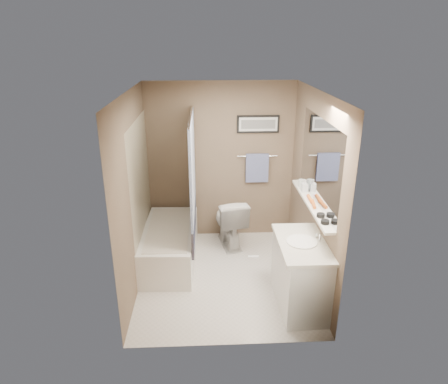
{
  "coord_description": "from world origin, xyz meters",
  "views": [
    {
      "loc": [
        -0.22,
        -4.51,
        2.98
      ],
      "look_at": [
        0.0,
        0.15,
        1.15
      ],
      "focal_mm": 32.0,
      "sensor_mm": 36.0,
      "label": 1
    }
  ],
  "objects_px": {
    "bathtub": "(170,245)",
    "glass_jar": "(301,183)",
    "toilet": "(229,221)",
    "hair_brush_back": "(310,199)",
    "soap_bottle": "(305,186)",
    "vanity": "(301,276)",
    "candle_bowl_far": "(321,215)",
    "candle_bowl_near": "(325,222)",
    "hair_brush_front": "(313,204)"
  },
  "relations": [
    {
      "from": "candle_bowl_near",
      "to": "hair_brush_front",
      "type": "distance_m",
      "value": 0.48
    },
    {
      "from": "hair_brush_back",
      "to": "soap_bottle",
      "type": "bearing_deg",
      "value": 90.0
    },
    {
      "from": "bathtub",
      "to": "hair_brush_front",
      "type": "bearing_deg",
      "value": -19.35
    },
    {
      "from": "bathtub",
      "to": "candle_bowl_far",
      "type": "height_order",
      "value": "candle_bowl_far"
    },
    {
      "from": "candle_bowl_near",
      "to": "bathtub",
      "type": "bearing_deg",
      "value": 146.53
    },
    {
      "from": "toilet",
      "to": "vanity",
      "type": "xyz_separation_m",
      "value": [
        0.73,
        -1.53,
        0.02
      ]
    },
    {
      "from": "bathtub",
      "to": "glass_jar",
      "type": "bearing_deg",
      "value": -0.17
    },
    {
      "from": "candle_bowl_near",
      "to": "hair_brush_back",
      "type": "bearing_deg",
      "value": 90.0
    },
    {
      "from": "candle_bowl_far",
      "to": "soap_bottle",
      "type": "bearing_deg",
      "value": 90.0
    },
    {
      "from": "candle_bowl_far",
      "to": "hair_brush_back",
      "type": "relative_size",
      "value": 0.41
    },
    {
      "from": "glass_jar",
      "to": "soap_bottle",
      "type": "bearing_deg",
      "value": -90.0
    },
    {
      "from": "candle_bowl_far",
      "to": "soap_bottle",
      "type": "height_order",
      "value": "soap_bottle"
    },
    {
      "from": "toilet",
      "to": "hair_brush_back",
      "type": "height_order",
      "value": "hair_brush_back"
    },
    {
      "from": "bathtub",
      "to": "toilet",
      "type": "xyz_separation_m",
      "value": [
        0.87,
        0.45,
        0.13
      ]
    },
    {
      "from": "hair_brush_back",
      "to": "bathtub",
      "type": "bearing_deg",
      "value": 163.23
    },
    {
      "from": "vanity",
      "to": "candle_bowl_near",
      "type": "xyz_separation_m",
      "value": [
        0.19,
        -0.1,
        0.73
      ]
    },
    {
      "from": "candle_bowl_near",
      "to": "soap_bottle",
      "type": "distance_m",
      "value": 0.95
    },
    {
      "from": "toilet",
      "to": "vanity",
      "type": "height_order",
      "value": "vanity"
    },
    {
      "from": "bathtub",
      "to": "candle_bowl_near",
      "type": "distance_m",
      "value": 2.32
    },
    {
      "from": "bathtub",
      "to": "soap_bottle",
      "type": "bearing_deg",
      "value": -5.45
    },
    {
      "from": "bathtub",
      "to": "glass_jar",
      "type": "height_order",
      "value": "glass_jar"
    },
    {
      "from": "vanity",
      "to": "soap_bottle",
      "type": "distance_m",
      "value": 1.17
    },
    {
      "from": "toilet",
      "to": "soap_bottle",
      "type": "xyz_separation_m",
      "value": [
        0.92,
        -0.68,
        0.81
      ]
    },
    {
      "from": "bathtub",
      "to": "candle_bowl_near",
      "type": "bearing_deg",
      "value": -31.5
    },
    {
      "from": "glass_jar",
      "to": "vanity",
      "type": "bearing_deg",
      "value": -100.38
    },
    {
      "from": "glass_jar",
      "to": "soap_bottle",
      "type": "xyz_separation_m",
      "value": [
        0.0,
        -0.17,
        0.03
      ]
    },
    {
      "from": "candle_bowl_far",
      "to": "glass_jar",
      "type": "height_order",
      "value": "glass_jar"
    },
    {
      "from": "toilet",
      "to": "hair_brush_back",
      "type": "distance_m",
      "value": 1.55
    },
    {
      "from": "vanity",
      "to": "hair_brush_back",
      "type": "xyz_separation_m",
      "value": [
        0.19,
        0.54,
        0.74
      ]
    },
    {
      "from": "candle_bowl_far",
      "to": "glass_jar",
      "type": "bearing_deg",
      "value": 90.0
    },
    {
      "from": "candle_bowl_far",
      "to": "toilet",
      "type": "bearing_deg",
      "value": 122.1
    },
    {
      "from": "bathtub",
      "to": "candle_bowl_near",
      "type": "xyz_separation_m",
      "value": [
        1.79,
        -1.18,
        0.89
      ]
    },
    {
      "from": "vanity",
      "to": "candle_bowl_far",
      "type": "distance_m",
      "value": 0.76
    },
    {
      "from": "hair_brush_front",
      "to": "soap_bottle",
      "type": "xyz_separation_m",
      "value": [
        0.0,
        0.46,
        0.06
      ]
    },
    {
      "from": "bathtub",
      "to": "glass_jar",
      "type": "distance_m",
      "value": 2.01
    },
    {
      "from": "vanity",
      "to": "candle_bowl_near",
      "type": "bearing_deg",
      "value": -31.31
    },
    {
      "from": "hair_brush_front",
      "to": "bathtub",
      "type": "bearing_deg",
      "value": 158.67
    },
    {
      "from": "candle_bowl_near",
      "to": "candle_bowl_far",
      "type": "xyz_separation_m",
      "value": [
        0.0,
        0.17,
        0.0
      ]
    },
    {
      "from": "glass_jar",
      "to": "soap_bottle",
      "type": "distance_m",
      "value": 0.17
    },
    {
      "from": "glass_jar",
      "to": "soap_bottle",
      "type": "relative_size",
      "value": 0.62
    },
    {
      "from": "hair_brush_back",
      "to": "soap_bottle",
      "type": "xyz_separation_m",
      "value": [
        0.0,
        0.31,
        0.06
      ]
    },
    {
      "from": "candle_bowl_near",
      "to": "hair_brush_front",
      "type": "height_order",
      "value": "hair_brush_front"
    },
    {
      "from": "toilet",
      "to": "bathtub",
      "type": "bearing_deg",
      "value": 16.92
    },
    {
      "from": "bathtub",
      "to": "hair_brush_front",
      "type": "xyz_separation_m",
      "value": [
        1.79,
        -0.7,
        0.89
      ]
    },
    {
      "from": "candle_bowl_near",
      "to": "hair_brush_front",
      "type": "xyz_separation_m",
      "value": [
        0.0,
        0.48,
        0.0
      ]
    },
    {
      "from": "bathtub",
      "to": "soap_bottle",
      "type": "height_order",
      "value": "soap_bottle"
    },
    {
      "from": "candle_bowl_far",
      "to": "candle_bowl_near",
      "type": "bearing_deg",
      "value": -90.0
    },
    {
      "from": "vanity",
      "to": "candle_bowl_far",
      "type": "relative_size",
      "value": 10.0
    },
    {
      "from": "bathtub",
      "to": "candle_bowl_near",
      "type": "relative_size",
      "value": 16.67
    },
    {
      "from": "hair_brush_back",
      "to": "glass_jar",
      "type": "bearing_deg",
      "value": 90.0
    }
  ]
}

